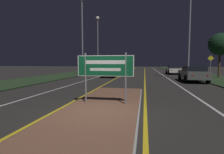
% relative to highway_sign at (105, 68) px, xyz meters
% --- Properties ---
extents(ground_plane, '(160.00, 160.00, 0.00)m').
position_rel_highway_sign_xyz_m(ground_plane, '(0.00, -1.13, -1.56)').
color(ground_plane, '#282623').
extents(median_island, '(2.86, 8.90, 0.10)m').
position_rel_highway_sign_xyz_m(median_island, '(0.00, 0.00, -1.52)').
color(median_island, '#999993').
rests_on(median_island, ground_plane).
extents(verge_left, '(5.00, 100.00, 0.08)m').
position_rel_highway_sign_xyz_m(verge_left, '(-9.50, 18.87, -1.52)').
color(verge_left, '#23381E').
rests_on(verge_left, ground_plane).
extents(verge_right, '(5.00, 100.00, 0.08)m').
position_rel_highway_sign_xyz_m(verge_right, '(9.50, 18.87, -1.52)').
color(verge_right, '#23381E').
rests_on(verge_right, ground_plane).
extents(centre_line_yellow_left, '(0.12, 70.00, 0.01)m').
position_rel_highway_sign_xyz_m(centre_line_yellow_left, '(-1.62, 23.87, -1.55)').
color(centre_line_yellow_left, gold).
rests_on(centre_line_yellow_left, ground_plane).
extents(centre_line_yellow_right, '(0.12, 70.00, 0.01)m').
position_rel_highway_sign_xyz_m(centre_line_yellow_right, '(1.62, 23.87, -1.55)').
color(centre_line_yellow_right, gold).
rests_on(centre_line_yellow_right, ground_plane).
extents(lane_line_white_left, '(0.12, 70.00, 0.01)m').
position_rel_highway_sign_xyz_m(lane_line_white_left, '(-4.20, 23.87, -1.55)').
color(lane_line_white_left, silver).
rests_on(lane_line_white_left, ground_plane).
extents(lane_line_white_right, '(0.12, 70.00, 0.01)m').
position_rel_highway_sign_xyz_m(lane_line_white_right, '(4.20, 23.87, -1.55)').
color(lane_line_white_right, silver).
rests_on(lane_line_white_right, ground_plane).
extents(edge_line_white_left, '(0.10, 70.00, 0.01)m').
position_rel_highway_sign_xyz_m(edge_line_white_left, '(-7.20, 23.87, -1.55)').
color(edge_line_white_left, silver).
rests_on(edge_line_white_left, ground_plane).
extents(edge_line_white_right, '(0.10, 70.00, 0.01)m').
position_rel_highway_sign_xyz_m(edge_line_white_right, '(7.20, 23.87, -1.55)').
color(edge_line_white_right, silver).
rests_on(edge_line_white_right, ground_plane).
extents(highway_sign, '(2.32, 0.07, 2.06)m').
position_rel_highway_sign_xyz_m(highway_sign, '(0.00, 0.00, 0.00)').
color(highway_sign, gray).
rests_on(highway_sign, median_island).
extents(streetlight_left_near, '(0.52, 0.52, 10.23)m').
position_rel_highway_sign_xyz_m(streetlight_left_near, '(-6.51, 15.20, 4.91)').
color(streetlight_left_near, gray).
rests_on(streetlight_left_near, ground_plane).
extents(streetlight_left_far, '(0.64, 0.64, 9.81)m').
position_rel_highway_sign_xyz_m(streetlight_left_far, '(-6.57, 23.11, 5.32)').
color(streetlight_left_far, gray).
rests_on(streetlight_left_far, ground_plane).
extents(streetlight_right_near, '(0.51, 0.51, 8.97)m').
position_rel_highway_sign_xyz_m(streetlight_right_near, '(6.15, 12.88, 4.17)').
color(streetlight_right_near, gray).
rests_on(streetlight_right_near, ground_plane).
extents(car_receding_0, '(2.02, 4.34, 1.45)m').
position_rel_highway_sign_xyz_m(car_receding_0, '(6.02, 10.40, -0.77)').
color(car_receding_0, '#4C514C').
rests_on(car_receding_0, ground_plane).
extents(car_receding_1, '(1.89, 4.52, 1.42)m').
position_rel_highway_sign_xyz_m(car_receding_1, '(6.00, 21.61, -0.79)').
color(car_receding_1, silver).
rests_on(car_receding_1, ground_plane).
extents(car_approaching_0, '(1.88, 4.74, 1.49)m').
position_rel_highway_sign_xyz_m(car_approaching_0, '(-2.65, 14.98, -0.77)').
color(car_approaching_0, '#4C514C').
rests_on(car_approaching_0, ground_plane).
extents(car_approaching_1, '(1.93, 4.81, 1.51)m').
position_rel_highway_sign_xyz_m(car_approaching_1, '(-5.52, 30.80, -0.76)').
color(car_approaching_1, black).
rests_on(car_approaching_1, ground_plane).
extents(car_approaching_2, '(1.97, 4.79, 1.32)m').
position_rel_highway_sign_xyz_m(car_approaching_2, '(-2.90, 46.55, -0.84)').
color(car_approaching_2, black).
rests_on(car_approaching_2, ground_plane).
extents(warning_sign, '(0.60, 0.06, 2.47)m').
position_rel_highway_sign_xyz_m(warning_sign, '(8.41, 13.15, 0.01)').
color(warning_sign, gray).
rests_on(warning_sign, verge_right).
extents(roadside_palm_right, '(2.56, 2.56, 5.13)m').
position_rel_highway_sign_xyz_m(roadside_palm_right, '(10.14, 15.42, 2.34)').
color(roadside_palm_right, '#4C3823').
rests_on(roadside_palm_right, verge_right).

